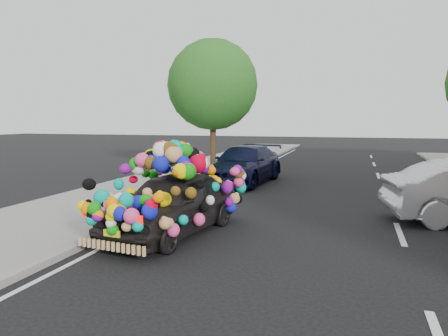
{
  "coord_description": "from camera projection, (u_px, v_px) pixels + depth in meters",
  "views": [
    {
      "loc": [
        2.62,
        -9.92,
        2.49
      ],
      "look_at": [
        -0.59,
        0.68,
        1.22
      ],
      "focal_mm": 35.0,
      "sensor_mm": 36.0,
      "label": 1
    }
  ],
  "objects": [
    {
      "name": "ground",
      "position": [
        239.0,
        222.0,
        10.47
      ],
      "size": [
        100.0,
        100.0,
        0.0
      ],
      "primitive_type": "plane",
      "color": "black",
      "rests_on": "ground"
    },
    {
      "name": "sidewalk",
      "position": [
        84.0,
        209.0,
        11.7
      ],
      "size": [
        4.0,
        60.0,
        0.12
      ],
      "primitive_type": "cube",
      "color": "gray",
      "rests_on": "ground"
    },
    {
      "name": "kerb",
      "position": [
        150.0,
        214.0,
        11.14
      ],
      "size": [
        0.15,
        60.0,
        0.13
      ],
      "primitive_type": "cube",
      "color": "gray",
      "rests_on": "ground"
    },
    {
      "name": "lane_markings",
      "position": [
        400.0,
        234.0,
        9.43
      ],
      "size": [
        6.0,
        50.0,
        0.01
      ],
      "primitive_type": null,
      "color": "silver",
      "rests_on": "ground"
    },
    {
      "name": "tree_near_sidewalk",
      "position": [
        213.0,
        85.0,
        20.14
      ],
      "size": [
        4.2,
        4.2,
        6.13
      ],
      "color": "#332114",
      "rests_on": "ground"
    },
    {
      "name": "plush_art_car",
      "position": [
        172.0,
        188.0,
        9.36
      ],
      "size": [
        2.53,
        4.36,
        1.98
      ],
      "rotation": [
        0.0,
        0.0,
        -0.15
      ],
      "color": "black",
      "rests_on": "ground"
    },
    {
      "name": "navy_sedan",
      "position": [
        244.0,
        165.0,
        16.86
      ],
      "size": [
        2.46,
        5.06,
        1.42
      ],
      "primitive_type": "imported",
      "rotation": [
        0.0,
        0.0,
        -0.1
      ],
      "color": "black",
      "rests_on": "ground"
    }
  ]
}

